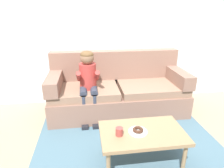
{
  "coord_description": "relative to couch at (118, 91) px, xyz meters",
  "views": [
    {
      "loc": [
        -0.51,
        -2.19,
        1.66
      ],
      "look_at": [
        -0.14,
        0.45,
        0.65
      ],
      "focal_mm": 31.22,
      "sensor_mm": 36.0,
      "label": 1
    }
  ],
  "objects": [
    {
      "name": "area_rug",
      "position": [
        -0.01,
        -1.11,
        -0.35
      ],
      "size": [
        2.4,
        1.95,
        0.01
      ],
      "primitive_type": "cube",
      "color": "#476675",
      "rests_on": "ground"
    },
    {
      "name": "toy_controller",
      "position": [
        0.36,
        -0.8,
        -0.33
      ],
      "size": [
        0.23,
        0.09,
        0.05
      ],
      "rotation": [
        0.0,
        0.0,
        -0.27
      ],
      "color": "red",
      "rests_on": "ground"
    },
    {
      "name": "wall_back",
      "position": [
        -0.01,
        0.54,
        1.05
      ],
      "size": [
        8.0,
        0.1,
        2.8
      ],
      "primitive_type": "cube",
      "color": "silver",
      "rests_on": "ground"
    },
    {
      "name": "coffee_table",
      "position": [
        0.06,
        -1.29,
        0.01
      ],
      "size": [
        0.93,
        0.57,
        0.41
      ],
      "color": "#937551",
      "rests_on": "ground"
    },
    {
      "name": "mug",
      "position": [
        -0.2,
        -1.33,
        0.1
      ],
      "size": [
        0.08,
        0.08,
        0.09
      ],
      "primitive_type": "cylinder",
      "color": "#993D38",
      "rests_on": "coffee_table"
    },
    {
      "name": "person_child",
      "position": [
        -0.5,
        -0.21,
        0.32
      ],
      "size": [
        0.34,
        0.58,
        1.1
      ],
      "color": "#AD3833",
      "rests_on": "ground"
    },
    {
      "name": "donut",
      "position": [
        0.01,
        -1.3,
        0.09
      ],
      "size": [
        0.17,
        0.17,
        0.04
      ],
      "primitive_type": "torus",
      "rotation": [
        0.0,
        0.0,
        0.57
      ],
      "color": "#422619",
      "rests_on": "plate"
    },
    {
      "name": "couch",
      "position": [
        0.0,
        0.0,
        0.0
      ],
      "size": [
        2.25,
        0.9,
        1.0
      ],
      "color": "#846051",
      "rests_on": "ground"
    },
    {
      "name": "plate",
      "position": [
        0.01,
        -1.3,
        0.06
      ],
      "size": [
        0.21,
        0.21,
        0.01
      ],
      "primitive_type": "cylinder",
      "color": "white",
      "rests_on": "coffee_table"
    },
    {
      "name": "ground",
      "position": [
        -0.01,
        -0.86,
        -0.35
      ],
      "size": [
        10.0,
        10.0,
        0.0
      ],
      "primitive_type": "plane",
      "color": "#9E896B"
    }
  ]
}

